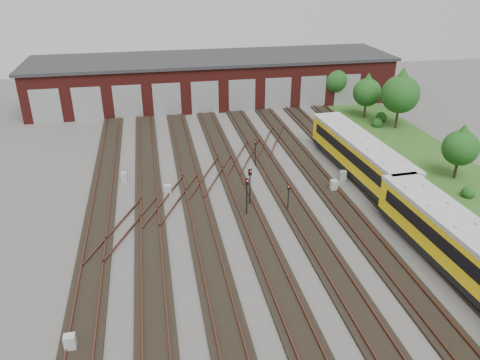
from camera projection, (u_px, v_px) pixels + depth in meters
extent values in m
plane|color=#4D4B48|center=(295.00, 257.00, 33.15)|extent=(120.00, 120.00, 0.00)
cube|color=black|center=(91.00, 280.00, 30.66)|extent=(2.40, 70.00, 0.18)
cube|color=#4F2A1F|center=(79.00, 279.00, 30.46)|extent=(0.10, 70.00, 0.15)
cube|color=#4F2A1F|center=(102.00, 276.00, 30.71)|extent=(0.10, 70.00, 0.15)
cube|color=black|center=(153.00, 272.00, 31.36)|extent=(2.40, 70.00, 0.18)
cube|color=#4F2A1F|center=(141.00, 272.00, 31.16)|extent=(0.10, 70.00, 0.15)
cube|color=#4F2A1F|center=(163.00, 269.00, 31.41)|extent=(0.10, 70.00, 0.15)
cube|color=black|center=(212.00, 265.00, 32.06)|extent=(2.40, 70.00, 0.18)
cube|color=#4F2A1F|center=(201.00, 265.00, 31.86)|extent=(0.10, 70.00, 0.15)
cube|color=#4F2A1F|center=(222.00, 262.00, 32.11)|extent=(0.10, 70.00, 0.15)
cube|color=black|center=(268.00, 259.00, 32.76)|extent=(2.40, 70.00, 0.18)
cube|color=#4F2A1F|center=(258.00, 258.00, 32.56)|extent=(0.10, 70.00, 0.15)
cube|color=#4F2A1F|center=(278.00, 256.00, 32.81)|extent=(0.10, 70.00, 0.15)
cube|color=black|center=(322.00, 252.00, 33.46)|extent=(2.40, 70.00, 0.18)
cube|color=#4F2A1F|center=(313.00, 251.00, 33.26)|extent=(0.10, 70.00, 0.15)
cube|color=#4F2A1F|center=(332.00, 249.00, 33.51)|extent=(0.10, 70.00, 0.15)
cube|color=black|center=(374.00, 246.00, 34.16)|extent=(2.40, 70.00, 0.18)
cube|color=#4F2A1F|center=(365.00, 245.00, 33.96)|extent=(0.10, 70.00, 0.15)
cube|color=#4F2A1F|center=(384.00, 243.00, 34.22)|extent=(0.10, 70.00, 0.15)
cube|color=black|center=(424.00, 240.00, 34.86)|extent=(2.40, 70.00, 0.18)
cube|color=#4F2A1F|center=(416.00, 239.00, 34.66)|extent=(0.10, 70.00, 0.15)
cube|color=#4F2A1F|center=(433.00, 237.00, 34.92)|extent=(0.10, 70.00, 0.15)
cube|color=black|center=(472.00, 235.00, 35.56)|extent=(2.40, 70.00, 0.18)
cube|color=#4F2A1F|center=(464.00, 234.00, 35.36)|extent=(0.10, 70.00, 0.15)
cube|color=#4F2A1F|center=(172.00, 199.00, 40.47)|extent=(5.40, 9.62, 0.15)
cube|color=#4F2A1F|center=(212.00, 175.00, 44.70)|extent=(5.40, 9.62, 0.15)
cube|color=#4F2A1F|center=(244.00, 156.00, 48.94)|extent=(5.40, 9.62, 0.15)
cube|color=#4F2A1F|center=(124.00, 227.00, 36.24)|extent=(5.40, 9.62, 0.15)
cube|color=#4F2A1F|center=(271.00, 140.00, 53.17)|extent=(5.40, 9.62, 0.15)
cube|color=#551815|center=(213.00, 80.00, 67.17)|extent=(50.00, 12.00, 6.00)
cube|color=#2B2B2D|center=(213.00, 58.00, 65.80)|extent=(51.00, 12.50, 0.40)
cube|color=#95989A|center=(46.00, 106.00, 58.35)|extent=(3.60, 0.12, 4.40)
cube|color=#95989A|center=(88.00, 104.00, 59.23)|extent=(3.60, 0.12, 4.40)
cube|color=#95989A|center=(128.00, 102.00, 60.10)|extent=(3.60, 0.12, 4.40)
cube|color=#95989A|center=(167.00, 100.00, 60.98)|extent=(3.60, 0.12, 4.40)
cube|color=#95989A|center=(205.00, 98.00, 61.85)|extent=(3.60, 0.12, 4.40)
cube|color=#95989A|center=(242.00, 96.00, 62.73)|extent=(3.60, 0.12, 4.40)
cube|color=#95989A|center=(278.00, 94.00, 63.60)|extent=(3.60, 0.12, 4.40)
cube|color=#95989A|center=(313.00, 92.00, 64.48)|extent=(3.60, 0.12, 4.40)
cube|color=#95989A|center=(347.00, 90.00, 65.35)|extent=(3.60, 0.12, 4.40)
cube|color=#2C521B|center=(453.00, 175.00, 45.30)|extent=(8.00, 55.00, 0.05)
cube|color=black|center=(458.00, 266.00, 31.07)|extent=(3.24, 16.54, 0.66)
cube|color=yellow|center=(463.00, 246.00, 30.40)|extent=(3.57, 16.55, 2.41)
cube|color=#B9B9B4|center=(467.00, 228.00, 29.81)|extent=(3.68, 16.56, 0.33)
cube|color=black|center=(444.00, 246.00, 29.97)|extent=(0.70, 14.46, 0.93)
cube|color=black|center=(358.00, 168.00, 45.20)|extent=(3.24, 16.54, 0.66)
cube|color=yellow|center=(360.00, 154.00, 44.53)|extent=(3.57, 16.55, 2.41)
cube|color=#B9B9B4|center=(361.00, 140.00, 43.94)|extent=(3.68, 16.56, 0.33)
cube|color=black|center=(346.00, 152.00, 44.10)|extent=(0.70, 14.46, 0.93)
cube|color=black|center=(374.00, 150.00, 44.72)|extent=(0.70, 14.46, 0.93)
cylinder|color=black|center=(247.00, 200.00, 37.79)|extent=(0.11, 0.11, 2.80)
cube|color=black|center=(247.00, 182.00, 37.06)|extent=(0.27, 0.16, 0.54)
sphere|color=red|center=(247.00, 181.00, 36.92)|extent=(0.13, 0.13, 0.13)
cylinder|color=black|center=(255.00, 155.00, 46.86)|extent=(0.09, 0.09, 2.34)
cube|color=black|center=(255.00, 142.00, 46.26)|extent=(0.23, 0.16, 0.43)
sphere|color=red|center=(256.00, 142.00, 46.15)|extent=(0.10, 0.10, 0.10)
cylinder|color=black|center=(288.00, 201.00, 38.50)|extent=(0.09, 0.09, 2.05)
cube|color=black|center=(289.00, 187.00, 37.96)|extent=(0.26, 0.21, 0.45)
sphere|color=red|center=(289.00, 187.00, 37.84)|extent=(0.11, 0.11, 0.11)
cylinder|color=black|center=(250.00, 191.00, 39.25)|extent=(0.11, 0.11, 2.86)
cube|color=black|center=(250.00, 172.00, 38.51)|extent=(0.31, 0.24, 0.55)
sphere|color=red|center=(250.00, 172.00, 38.36)|extent=(0.13, 0.13, 0.13)
cube|color=#AEB1B3|center=(70.00, 343.00, 25.10)|extent=(0.61, 0.51, 1.01)
cube|color=#AEB1B3|center=(124.00, 177.00, 43.91)|extent=(0.63, 0.56, 0.91)
cube|color=#AEB1B3|center=(168.00, 190.00, 41.44)|extent=(0.64, 0.55, 0.97)
cube|color=#AEB1B3|center=(343.00, 176.00, 44.14)|extent=(0.65, 0.57, 0.96)
cube|color=#AEB1B3|center=(334.00, 186.00, 42.12)|extent=(0.64, 0.54, 1.06)
cylinder|color=#312016|center=(332.00, 98.00, 66.51)|extent=(0.26, 0.26, 1.91)
sphere|color=#134012|center=(334.00, 80.00, 65.40)|extent=(3.71, 3.71, 3.71)
cone|color=#134012|center=(335.00, 70.00, 64.83)|extent=(3.18, 3.18, 2.65)
cylinder|color=#312016|center=(365.00, 111.00, 61.00)|extent=(0.25, 0.25, 1.83)
sphere|color=#134012|center=(367.00, 92.00, 59.94)|extent=(3.56, 3.56, 3.56)
cone|color=#134012|center=(368.00, 83.00, 59.38)|extent=(3.05, 3.05, 2.55)
cylinder|color=#312016|center=(397.00, 119.00, 57.14)|extent=(0.27, 0.27, 2.33)
sphere|color=#134012|center=(400.00, 94.00, 55.79)|extent=(4.52, 4.52, 4.52)
cone|color=#134012|center=(402.00, 81.00, 55.08)|extent=(3.88, 3.88, 3.23)
cylinder|color=#312016|center=(456.00, 170.00, 44.35)|extent=(0.26, 0.26, 1.71)
sphere|color=#134012|center=(460.00, 148.00, 43.36)|extent=(3.32, 3.32, 3.32)
cone|color=#134012|center=(463.00, 136.00, 42.85)|extent=(2.85, 2.85, 2.37)
sphere|color=#134012|center=(469.00, 191.00, 41.03)|extent=(1.16, 1.16, 1.16)
sphere|color=#134012|center=(377.00, 122.00, 57.85)|extent=(1.31, 1.31, 1.31)
sphere|color=#134012|center=(381.00, 116.00, 59.78)|extent=(1.41, 1.41, 1.41)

